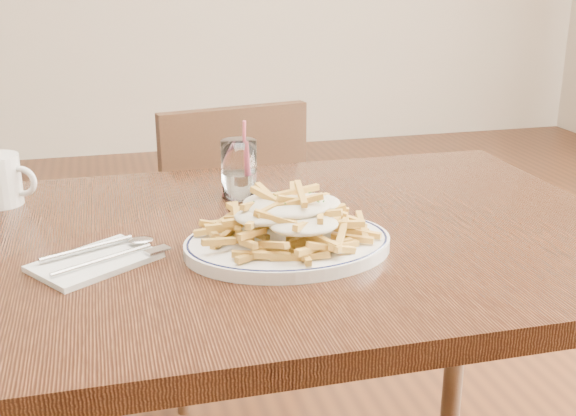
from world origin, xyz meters
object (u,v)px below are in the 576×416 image
object	(u,v)px
table	(274,274)
water_glass	(239,173)
fries_plate	(288,244)
loaded_fries	(288,214)
chair_far	(224,232)

from	to	relation	value
table	water_glass	xyz separation A→B (m)	(-0.02, 0.19, 0.13)
water_glass	fries_plate	bearing A→B (deg)	-85.82
fries_plate	loaded_fries	bearing A→B (deg)	0.00
table	loaded_fries	bearing A→B (deg)	-89.53
loaded_fries	fries_plate	bearing A→B (deg)	180.00
table	water_glass	distance (m)	0.23
table	chair_far	world-z (taller)	chair_far
fries_plate	water_glass	bearing A→B (deg)	94.18
chair_far	water_glass	xyz separation A→B (m)	(-0.06, -0.54, 0.33)
fries_plate	table	bearing A→B (deg)	90.47
chair_far	fries_plate	world-z (taller)	chair_far
fries_plate	loaded_fries	size ratio (longest dim) A/B	1.57
chair_far	water_glass	world-z (taller)	water_glass
chair_far	loaded_fries	distance (m)	0.89
loaded_fries	table	bearing A→B (deg)	90.47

